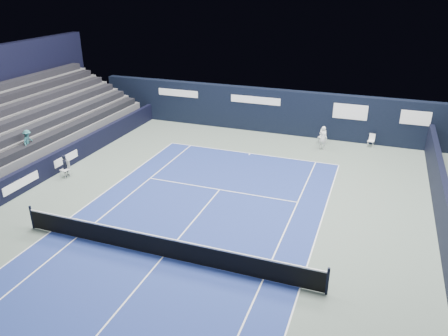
% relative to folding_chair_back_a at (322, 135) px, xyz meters
% --- Properties ---
extents(ground, '(48.00, 48.00, 0.00)m').
position_rel_folding_chair_back_a_xyz_m(ground, '(-3.93, -13.44, -0.51)').
color(ground, '#56665C').
rests_on(ground, ground).
extents(court_surface, '(10.97, 23.77, 0.01)m').
position_rel_folding_chair_back_a_xyz_m(court_surface, '(-3.93, -15.44, -0.50)').
color(court_surface, navy).
rests_on(court_surface, ground).
extents(enclosure_wall_right, '(0.30, 22.00, 1.80)m').
position_rel_folding_chair_back_a_xyz_m(enclosure_wall_right, '(6.57, -9.44, 0.39)').
color(enclosure_wall_right, black).
rests_on(enclosure_wall_right, ground).
extents(folding_chair_back_a, '(0.50, 0.49, 0.89)m').
position_rel_folding_chair_back_a_xyz_m(folding_chair_back_a, '(0.00, 0.00, 0.00)').
color(folding_chair_back_a, white).
rests_on(folding_chair_back_a, ground).
extents(folding_chair_back_b, '(0.46, 0.45, 0.87)m').
position_rel_folding_chair_back_a_xyz_m(folding_chair_back_b, '(3.14, 0.36, -0.01)').
color(folding_chair_back_b, white).
rests_on(folding_chair_back_b, ground).
extents(line_judge_chair, '(0.50, 0.49, 0.97)m').
position_rel_folding_chair_back_a_xyz_m(line_judge_chair, '(-12.51, -10.42, 0.04)').
color(line_judge_chair, silver).
rests_on(line_judge_chair, ground).
extents(line_judge, '(0.31, 0.46, 1.24)m').
position_rel_folding_chair_back_a_xyz_m(line_judge, '(-12.58, -10.34, 0.11)').
color(line_judge, black).
rests_on(line_judge, ground).
extents(court_markings, '(11.03, 23.83, 0.00)m').
position_rel_folding_chair_back_a_xyz_m(court_markings, '(-3.93, -15.44, -0.50)').
color(court_markings, white).
rests_on(court_markings, court_surface).
extents(tennis_net, '(12.90, 0.10, 1.10)m').
position_rel_folding_chair_back_a_xyz_m(tennis_net, '(-3.93, -15.44, 0.00)').
color(tennis_net, black).
rests_on(tennis_net, ground).
extents(back_sponsor_wall, '(26.00, 0.63, 3.10)m').
position_rel_folding_chair_back_a_xyz_m(back_sponsor_wall, '(-3.92, 1.06, 1.04)').
color(back_sponsor_wall, black).
rests_on(back_sponsor_wall, ground).
extents(side_barrier_left, '(0.33, 22.00, 1.20)m').
position_rel_folding_chair_back_a_xyz_m(side_barrier_left, '(-13.43, -9.46, 0.09)').
color(side_barrier_left, black).
rests_on(side_barrier_left, ground).
extents(spectator_stand, '(6.00, 18.00, 6.40)m').
position_rel_folding_chair_back_a_xyz_m(spectator_stand, '(-17.20, -8.45, 1.45)').
color(spectator_stand, '#49494B').
rests_on(spectator_stand, ground).
extents(tennis_player, '(0.66, 0.89, 1.55)m').
position_rel_folding_chair_back_a_xyz_m(tennis_player, '(0.20, -1.22, 0.27)').
color(tennis_player, white).
rests_on(tennis_player, ground).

